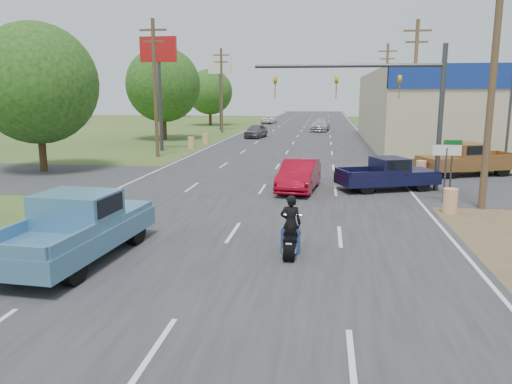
# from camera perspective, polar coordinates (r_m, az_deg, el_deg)

# --- Properties ---
(ground) EXTENTS (200.00, 200.00, 0.00)m
(ground) POSITION_cam_1_polar(r_m,az_deg,el_deg) (9.88, -11.49, -17.28)
(ground) COLOR #334F1F
(ground) RESTS_ON ground
(main_road) EXTENTS (15.00, 180.00, 0.02)m
(main_road) POSITION_cam_1_polar(r_m,az_deg,el_deg) (48.48, 4.29, 5.61)
(main_road) COLOR #2D2D30
(main_road) RESTS_ON ground
(cross_road) EXTENTS (120.00, 10.00, 0.02)m
(cross_road) POSITION_cam_1_polar(r_m,az_deg,el_deg) (26.75, 1.27, 1.12)
(cross_road) COLOR #2D2D30
(cross_road) RESTS_ON ground
(utility_pole_1) EXTENTS (2.00, 0.28, 10.00)m
(utility_pole_1) POSITION_cam_1_polar(r_m,az_deg,el_deg) (22.14, 25.45, 11.78)
(utility_pole_1) COLOR #4C3823
(utility_pole_1) RESTS_ON ground
(utility_pole_2) EXTENTS (2.00, 0.28, 10.00)m
(utility_pole_2) POSITION_cam_1_polar(r_m,az_deg,el_deg) (39.70, 17.64, 11.58)
(utility_pole_2) COLOR #4C3823
(utility_pole_2) RESTS_ON ground
(utility_pole_3) EXTENTS (2.00, 0.28, 10.00)m
(utility_pole_3) POSITION_cam_1_polar(r_m,az_deg,el_deg) (57.53, 14.64, 11.45)
(utility_pole_3) COLOR #4C3823
(utility_pole_3) RESTS_ON ground
(utility_pole_5) EXTENTS (2.00, 0.28, 10.00)m
(utility_pole_5) POSITION_cam_1_polar(r_m,az_deg,el_deg) (38.28, -11.47, 11.91)
(utility_pole_5) COLOR #4C3823
(utility_pole_5) RESTS_ON ground
(utility_pole_6) EXTENTS (2.00, 0.28, 10.00)m
(utility_pole_6) POSITION_cam_1_polar(r_m,az_deg,el_deg) (61.46, -3.96, 11.73)
(utility_pole_6) COLOR #4C3823
(utility_pole_6) RESTS_ON ground
(tree_0) EXTENTS (7.14, 7.14, 8.84)m
(tree_0) POSITION_cam_1_polar(r_m,az_deg,el_deg) (32.92, -23.75, 11.27)
(tree_0) COLOR #422D19
(tree_0) RESTS_ON ground
(tree_1) EXTENTS (7.56, 7.56, 9.36)m
(tree_1) POSITION_cam_1_polar(r_m,az_deg,el_deg) (52.82, -10.58, 11.95)
(tree_1) COLOR #422D19
(tree_1) RESTS_ON ground
(tree_2) EXTENTS (6.72, 6.72, 8.32)m
(tree_2) POSITION_cam_1_polar(r_m,az_deg,el_deg) (76.14, -5.30, 11.32)
(tree_2) COLOR #422D19
(tree_2) RESTS_ON ground
(tree_5) EXTENTS (7.98, 7.98, 9.88)m
(tree_5) POSITION_cam_1_polar(r_m,az_deg,el_deg) (106.64, 22.98, 10.94)
(tree_5) COLOR #422D19
(tree_5) RESTS_ON ground
(tree_6) EXTENTS (8.82, 8.82, 10.92)m
(tree_6) POSITION_cam_1_polar(r_m,az_deg,el_deg) (108.34, -10.09, 11.95)
(tree_6) COLOR #422D19
(tree_6) RESTS_ON ground
(barrel_0) EXTENTS (0.56, 0.56, 1.00)m
(barrel_0) POSITION_cam_1_polar(r_m,az_deg,el_deg) (21.18, 21.30, -0.97)
(barrel_0) COLOR orange
(barrel_0) RESTS_ON ground
(barrel_1) EXTENTS (0.56, 0.56, 1.00)m
(barrel_1) POSITION_cam_1_polar(r_m,az_deg,el_deg) (29.46, 18.33, 2.45)
(barrel_1) COLOR orange
(barrel_1) RESTS_ON ground
(barrel_2) EXTENTS (0.56, 0.56, 1.00)m
(barrel_2) POSITION_cam_1_polar(r_m,az_deg,el_deg) (43.91, -7.41, 5.61)
(barrel_2) COLOR orange
(barrel_2) RESTS_ON ground
(barrel_3) EXTENTS (0.56, 0.56, 1.00)m
(barrel_3) POSITION_cam_1_polar(r_m,az_deg,el_deg) (47.69, -5.79, 6.08)
(barrel_3) COLOR orange
(barrel_3) RESTS_ON ground
(pole_sign_left_near) EXTENTS (3.00, 0.35, 9.20)m
(pole_sign_left_near) POSITION_cam_1_polar(r_m,az_deg,el_deg) (42.45, -11.06, 14.33)
(pole_sign_left_near) COLOR #3F3F44
(pole_sign_left_near) RESTS_ON ground
(pole_sign_left_far) EXTENTS (3.00, 0.35, 9.20)m
(pole_sign_left_far) POSITION_cam_1_polar(r_m,az_deg,el_deg) (65.62, -4.13, 13.31)
(pole_sign_left_far) COLOR #3F3F44
(pole_sign_left_far) RESTS_ON ground
(lane_sign) EXTENTS (1.20, 0.08, 2.52)m
(lane_sign) POSITION_cam_1_polar(r_m,az_deg,el_deg) (22.93, 20.90, 3.49)
(lane_sign) COLOR #3F3F44
(lane_sign) RESTS_ON ground
(street_name_sign) EXTENTS (0.80, 0.08, 2.61)m
(street_name_sign) POSITION_cam_1_polar(r_m,az_deg,el_deg) (24.55, 21.46, 3.22)
(street_name_sign) COLOR #3F3F44
(street_name_sign) RESTS_ON ground
(signal_mast) EXTENTS (9.12, 0.40, 7.00)m
(signal_mast) POSITION_cam_1_polar(r_m,az_deg,el_deg) (25.32, 14.50, 11.11)
(signal_mast) COLOR #3F3F44
(signal_mast) RESTS_ON ground
(red_convertible) EXTENTS (2.10, 4.72, 1.51)m
(red_convertible) POSITION_cam_1_polar(r_m,az_deg,el_deg) (24.42, 4.95, 1.89)
(red_convertible) COLOR maroon
(red_convertible) RESTS_ON ground
(motorcycle) EXTENTS (0.64, 2.08, 1.06)m
(motorcycle) POSITION_cam_1_polar(r_m,az_deg,el_deg) (14.70, 3.95, -5.47)
(motorcycle) COLOR black
(motorcycle) RESTS_ON ground
(rider) EXTENTS (0.62, 0.41, 1.70)m
(rider) POSITION_cam_1_polar(r_m,az_deg,el_deg) (14.65, 3.98, -3.99)
(rider) COLOR black
(rider) RESTS_ON ground
(blue_pickup) EXTENTS (2.65, 5.98, 1.94)m
(blue_pickup) POSITION_cam_1_polar(r_m,az_deg,el_deg) (15.13, -19.60, -3.62)
(blue_pickup) COLOR black
(blue_pickup) RESTS_ON ground
(navy_pickup) EXTENTS (5.20, 3.50, 1.61)m
(navy_pickup) POSITION_cam_1_polar(r_m,az_deg,el_deg) (25.36, 15.02, 2.03)
(navy_pickup) COLOR black
(navy_pickup) RESTS_ON ground
(brown_pickup) EXTENTS (6.05, 4.06, 1.87)m
(brown_pickup) POSITION_cam_1_polar(r_m,az_deg,el_deg) (31.40, 22.76, 3.48)
(brown_pickup) COLOR black
(brown_pickup) RESTS_ON ground
(distant_car_grey) EXTENTS (2.36, 4.47, 1.45)m
(distant_car_grey) POSITION_cam_1_polar(r_m,az_deg,el_deg) (54.05, 0.00, 6.97)
(distant_car_grey) COLOR #545458
(distant_car_grey) RESTS_ON ground
(distant_car_silver) EXTENTS (2.77, 5.56, 1.55)m
(distant_car_silver) POSITION_cam_1_polar(r_m,az_deg,el_deg) (64.25, 7.35, 7.59)
(distant_car_silver) COLOR #B7B7BC
(distant_car_silver) RESTS_ON ground
(distant_car_white) EXTENTS (2.31, 4.51, 1.22)m
(distant_car_white) POSITION_cam_1_polar(r_m,az_deg,el_deg) (80.34, 1.52, 8.25)
(distant_car_white) COLOR white
(distant_car_white) RESTS_ON ground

